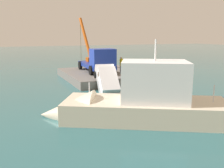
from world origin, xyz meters
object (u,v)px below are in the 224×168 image
salvaged_car (108,85)px  crane_truck (98,61)px  moored_yacht (124,111)px  dock_worker (121,65)px

salvaged_car → crane_truck: bearing=167.9°
moored_yacht → salvaged_car: bearing=164.3°
crane_truck → dock_worker: 2.62m
salvaged_car → moored_yacht: moored_yacht is taller
crane_truck → dock_worker: bearing=63.5°
crane_truck → moored_yacht: 13.62m
dock_worker → moored_yacht: size_ratio=0.16×
salvaged_car → dock_worker: bearing=143.6°
crane_truck → moored_yacht: bearing=-14.0°
salvaged_car → moored_yacht: (7.06, -1.98, -0.13)m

